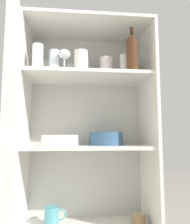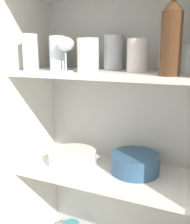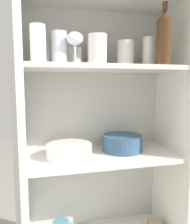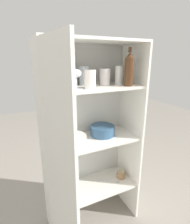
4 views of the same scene
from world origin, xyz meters
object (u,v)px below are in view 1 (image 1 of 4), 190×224
object	(u,v)px
plate_stack_white	(60,140)
mixing_bowl_large	(106,138)
coffee_mug_primary	(52,216)
storage_jar	(138,220)
wine_bottle	(132,53)

from	to	relation	value
plate_stack_white	mixing_bowl_large	world-z (taller)	mixing_bowl_large
mixing_bowl_large	coffee_mug_primary	world-z (taller)	mixing_bowl_large
mixing_bowl_large	storage_jar	world-z (taller)	mixing_bowl_large
plate_stack_white	coffee_mug_primary	bearing A→B (deg)	128.56
wine_bottle	plate_stack_white	xyz separation A→B (m)	(-0.42, 0.10, -0.51)
mixing_bowl_large	coffee_mug_primary	distance (m)	0.55
plate_stack_white	storage_jar	size ratio (longest dim) A/B	2.63
storage_jar	wine_bottle	bearing A→B (deg)	-114.82
coffee_mug_primary	storage_jar	xyz separation A→B (m)	(0.50, -0.06, -0.02)
mixing_bowl_large	coffee_mug_primary	size ratio (longest dim) A/B	1.65
coffee_mug_primary	storage_jar	bearing A→B (deg)	-6.29
wine_bottle	mixing_bowl_large	size ratio (longest dim) A/B	1.34
wine_bottle	plate_stack_white	world-z (taller)	wine_bottle
wine_bottle	storage_jar	distance (m)	0.97
wine_bottle	storage_jar	bearing A→B (deg)	65.18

